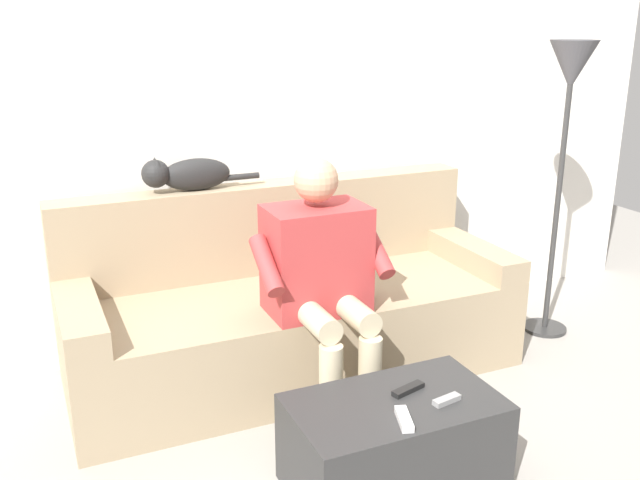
{
  "coord_description": "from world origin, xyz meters",
  "views": [
    {
      "loc": [
        1.17,
        2.88,
        1.7
      ],
      "look_at": [
        0.0,
        0.23,
        0.78
      ],
      "focal_mm": 39.51,
      "sensor_mm": 36.0,
      "label": 1
    }
  ],
  "objects_px": {
    "coffee_table": "(394,443)",
    "remote_white": "(404,419)",
    "remote_black": "(408,389)",
    "couch": "(290,310)",
    "person_solo_seated": "(321,270)",
    "remote_gray": "(447,400)",
    "cat_on_backrest": "(185,174)",
    "floor_lamp": "(569,95)"
  },
  "relations": [
    {
      "from": "remote_black",
      "to": "remote_white",
      "type": "xyz_separation_m",
      "value": [
        0.12,
        0.18,
        0.0
      ]
    },
    {
      "from": "floor_lamp",
      "to": "person_solo_seated",
      "type": "bearing_deg",
      "value": 7.67
    },
    {
      "from": "couch",
      "to": "remote_gray",
      "type": "distance_m",
      "value": 1.15
    },
    {
      "from": "remote_white",
      "to": "couch",
      "type": "bearing_deg",
      "value": 16.28
    },
    {
      "from": "person_solo_seated",
      "to": "cat_on_backrest",
      "type": "distance_m",
      "value": 0.85
    },
    {
      "from": "coffee_table",
      "to": "person_solo_seated",
      "type": "height_order",
      "value": "person_solo_seated"
    },
    {
      "from": "couch",
      "to": "floor_lamp",
      "type": "height_order",
      "value": "floor_lamp"
    },
    {
      "from": "couch",
      "to": "cat_on_backrest",
      "type": "distance_m",
      "value": 0.84
    },
    {
      "from": "couch",
      "to": "coffee_table",
      "type": "relative_size",
      "value": 2.8
    },
    {
      "from": "remote_black",
      "to": "person_solo_seated",
      "type": "bearing_deg",
      "value": -98.35
    },
    {
      "from": "remote_gray",
      "to": "floor_lamp",
      "type": "height_order",
      "value": "floor_lamp"
    },
    {
      "from": "couch",
      "to": "remote_gray",
      "type": "xyz_separation_m",
      "value": [
        -0.17,
        1.14,
        0.06
      ]
    },
    {
      "from": "coffee_table",
      "to": "cat_on_backrest",
      "type": "relative_size",
      "value": 1.34
    },
    {
      "from": "coffee_table",
      "to": "remote_black",
      "type": "relative_size",
      "value": 5.45
    },
    {
      "from": "person_solo_seated",
      "to": "cat_on_backrest",
      "type": "xyz_separation_m",
      "value": [
        0.42,
        -0.66,
        0.33
      ]
    },
    {
      "from": "coffee_table",
      "to": "remote_black",
      "type": "bearing_deg",
      "value": -153.41
    },
    {
      "from": "person_solo_seated",
      "to": "couch",
      "type": "bearing_deg",
      "value": -90.52
    },
    {
      "from": "coffee_table",
      "to": "floor_lamp",
      "type": "relative_size",
      "value": 0.49
    },
    {
      "from": "cat_on_backrest",
      "to": "couch",
      "type": "bearing_deg",
      "value": 147.24
    },
    {
      "from": "coffee_table",
      "to": "remote_white",
      "type": "relative_size",
      "value": 5.54
    },
    {
      "from": "coffee_table",
      "to": "remote_gray",
      "type": "height_order",
      "value": "remote_gray"
    },
    {
      "from": "person_solo_seated",
      "to": "floor_lamp",
      "type": "height_order",
      "value": "floor_lamp"
    },
    {
      "from": "remote_gray",
      "to": "floor_lamp",
      "type": "distance_m",
      "value": 1.88
    },
    {
      "from": "remote_gray",
      "to": "floor_lamp",
      "type": "relative_size",
      "value": 0.07
    },
    {
      "from": "person_solo_seated",
      "to": "remote_gray",
      "type": "height_order",
      "value": "person_solo_seated"
    },
    {
      "from": "person_solo_seated",
      "to": "remote_black",
      "type": "xyz_separation_m",
      "value": [
        -0.08,
        0.63,
        -0.28
      ]
    },
    {
      "from": "couch",
      "to": "remote_white",
      "type": "xyz_separation_m",
      "value": [
        0.04,
        1.19,
        0.07
      ]
    },
    {
      "from": "person_solo_seated",
      "to": "remote_black",
      "type": "relative_size",
      "value": 7.95
    },
    {
      "from": "coffee_table",
      "to": "remote_white",
      "type": "distance_m",
      "value": 0.24
    },
    {
      "from": "person_solo_seated",
      "to": "remote_gray",
      "type": "bearing_deg",
      "value": 102.79
    },
    {
      "from": "remote_black",
      "to": "remote_gray",
      "type": "xyz_separation_m",
      "value": [
        -0.09,
        0.12,
        0.0
      ]
    },
    {
      "from": "remote_black",
      "to": "remote_gray",
      "type": "relative_size",
      "value": 1.25
    },
    {
      "from": "person_solo_seated",
      "to": "remote_gray",
      "type": "distance_m",
      "value": 0.82
    },
    {
      "from": "person_solo_seated",
      "to": "remote_white",
      "type": "relative_size",
      "value": 8.09
    },
    {
      "from": "cat_on_backrest",
      "to": "remote_black",
      "type": "distance_m",
      "value": 1.51
    },
    {
      "from": "coffee_table",
      "to": "remote_white",
      "type": "bearing_deg",
      "value": 72.79
    },
    {
      "from": "couch",
      "to": "coffee_table",
      "type": "bearing_deg",
      "value": 90.0
    },
    {
      "from": "person_solo_seated",
      "to": "remote_white",
      "type": "distance_m",
      "value": 0.85
    },
    {
      "from": "person_solo_seated",
      "to": "floor_lamp",
      "type": "distance_m",
      "value": 1.64
    },
    {
      "from": "couch",
      "to": "remote_gray",
      "type": "relative_size",
      "value": 19.09
    },
    {
      "from": "cat_on_backrest",
      "to": "floor_lamp",
      "type": "height_order",
      "value": "floor_lamp"
    },
    {
      "from": "remote_gray",
      "to": "cat_on_backrest",
      "type": "bearing_deg",
      "value": -77.28
    }
  ]
}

